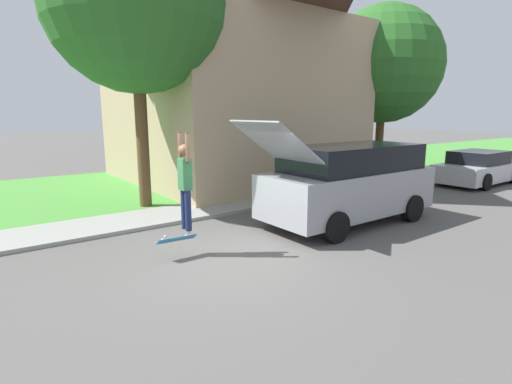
{
  "coord_description": "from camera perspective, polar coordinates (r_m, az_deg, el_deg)",
  "views": [
    {
      "loc": [
        6.65,
        -4.09,
        2.9
      ],
      "look_at": [
        -0.27,
        1.04,
        1.17
      ],
      "focal_mm": 28.0,
      "sensor_mm": 36.0,
      "label": 1
    }
  ],
  "objects": [
    {
      "name": "suv_parked",
      "position": [
        10.77,
        13.18,
        1.42
      ],
      "size": [
        2.14,
        5.58,
        2.73
      ],
      "color": "gray",
      "rests_on": "ground_plane"
    },
    {
      "name": "car_down_street",
      "position": [
        18.76,
        29.2,
        2.98
      ],
      "size": [
        1.96,
        4.31,
        1.36
      ],
      "color": "#B7B7BC",
      "rests_on": "ground_plane"
    },
    {
      "name": "skateboard",
      "position": [
        8.21,
        -11.24,
        -6.57
      ],
      "size": [
        0.21,
        0.82,
        0.21
      ],
      "color": "#236B99",
      "rests_on": "ground_plane"
    },
    {
      "name": "lawn_tree_far",
      "position": [
        19.31,
        17.78,
        16.91
      ],
      "size": [
        5.08,
        5.08,
        7.43
      ],
      "color": "brown",
      "rests_on": "lawn"
    },
    {
      "name": "lawn",
      "position": [
        18.02,
        -1.96,
        2.18
      ],
      "size": [
        10.0,
        80.0,
        0.08
      ],
      "color": "#478E38",
      "rests_on": "ground_plane"
    },
    {
      "name": "ground_plane",
      "position": [
        8.33,
        -4.71,
        -9.08
      ],
      "size": [
        120.0,
        120.0,
        0.0
      ],
      "primitive_type": "plane",
      "color": "#54514F"
    },
    {
      "name": "lawn_tree_near",
      "position": [
        12.78,
        -16.94,
        24.61
      ],
      "size": [
        5.09,
        5.09,
        8.42
      ],
      "color": "brown",
      "rests_on": "lawn"
    },
    {
      "name": "skateboarder",
      "position": [
        8.07,
        -10.1,
        1.69
      ],
      "size": [
        0.41,
        0.23,
        1.98
      ],
      "color": "#192347",
      "rests_on": "ground_plane"
    },
    {
      "name": "sidewalk",
      "position": [
        14.66,
        7.85,
        0.0
      ],
      "size": [
        1.8,
        80.0,
        0.1
      ],
      "color": "gray",
      "rests_on": "ground_plane"
    },
    {
      "name": "house",
      "position": [
        17.64,
        -3.97,
        16.48
      ],
      "size": [
        9.74,
        8.94,
        8.53
      ],
      "color": "tan",
      "rests_on": "lawn"
    }
  ]
}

